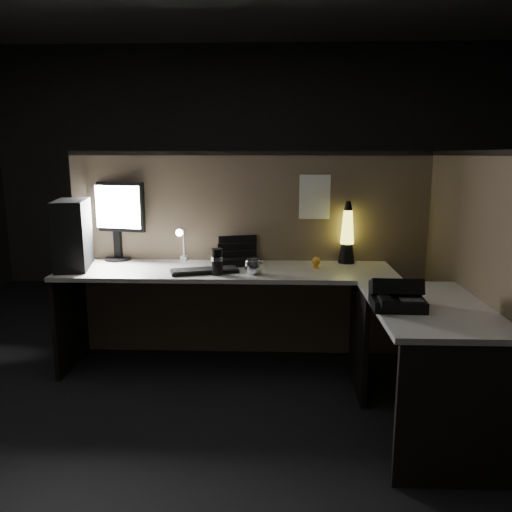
{
  "coord_description": "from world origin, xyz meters",
  "views": [
    {
      "loc": [
        0.18,
        -2.75,
        1.51
      ],
      "look_at": [
        0.06,
        0.35,
        0.87
      ],
      "focal_mm": 35.0,
      "sensor_mm": 36.0,
      "label": 1
    }
  ],
  "objects_px": {
    "pc_tower": "(73,234)",
    "desk_phone": "(396,296)",
    "monitor": "(116,213)",
    "lava_lamp": "(347,237)",
    "keyboard": "(205,271)"
  },
  "relations": [
    {
      "from": "pc_tower",
      "to": "keyboard",
      "type": "relative_size",
      "value": 1.06
    },
    {
      "from": "pc_tower",
      "to": "desk_phone",
      "type": "bearing_deg",
      "value": -35.3
    },
    {
      "from": "keyboard",
      "to": "lava_lamp",
      "type": "bearing_deg",
      "value": 3.51
    },
    {
      "from": "monitor",
      "to": "desk_phone",
      "type": "relative_size",
      "value": 2.05
    },
    {
      "from": "pc_tower",
      "to": "desk_phone",
      "type": "height_order",
      "value": "pc_tower"
    },
    {
      "from": "keyboard",
      "to": "lava_lamp",
      "type": "relative_size",
      "value": 0.99
    },
    {
      "from": "monitor",
      "to": "lava_lamp",
      "type": "height_order",
      "value": "monitor"
    },
    {
      "from": "pc_tower",
      "to": "lava_lamp",
      "type": "distance_m",
      "value": 1.94
    },
    {
      "from": "monitor",
      "to": "keyboard",
      "type": "distance_m",
      "value": 0.88
    },
    {
      "from": "monitor",
      "to": "lava_lamp",
      "type": "xyz_separation_m",
      "value": [
        1.7,
        -0.05,
        -0.16
      ]
    },
    {
      "from": "keyboard",
      "to": "desk_phone",
      "type": "xyz_separation_m",
      "value": [
        1.1,
        -0.73,
        0.05
      ]
    },
    {
      "from": "monitor",
      "to": "desk_phone",
      "type": "height_order",
      "value": "monitor"
    },
    {
      "from": "monitor",
      "to": "desk_phone",
      "type": "distance_m",
      "value": 2.15
    },
    {
      "from": "lava_lamp",
      "to": "desk_phone",
      "type": "xyz_separation_m",
      "value": [
        0.1,
        -1.08,
        -0.13
      ]
    },
    {
      "from": "lava_lamp",
      "to": "desk_phone",
      "type": "distance_m",
      "value": 1.09
    }
  ]
}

